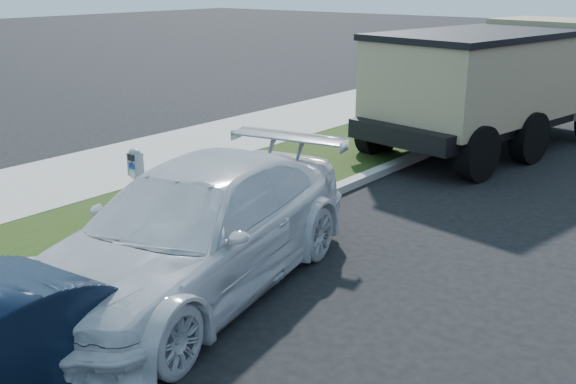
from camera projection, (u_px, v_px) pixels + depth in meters
The scene contains 5 objects.
ground at pixel (326, 312), 8.18m from camera, with size 120.00×120.00×0.00m, color black.
streetside at pixel (152, 184), 12.96m from camera, with size 6.12×50.00×0.15m.
parking_meter at pixel (136, 177), 9.33m from camera, with size 0.21×0.15×1.50m.
white_wagon at pixel (199, 230), 8.56m from camera, with size 2.26×5.56×1.61m, color silver.
dump_truck at pixel (503, 78), 15.76m from camera, with size 3.86×7.66×2.87m.
Camera 1 is at (4.22, -6.02, 3.88)m, focal length 42.00 mm.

